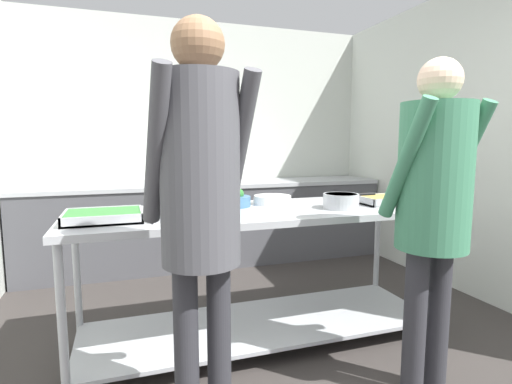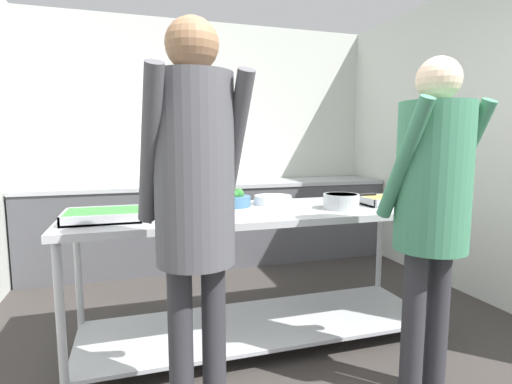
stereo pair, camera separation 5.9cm
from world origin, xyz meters
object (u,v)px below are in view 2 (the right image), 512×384
object	(u,v)px
serving_tray_roast	(183,212)
sauce_pan	(341,201)
serving_tray_greens	(103,216)
plate_stack	(273,200)
broccoli_bowl	(232,200)
serving_tray_vegetables	(390,200)
water_bottle	(197,173)
guest_serving_left	(195,190)
guest_serving_right	(432,194)

from	to	relation	value
serving_tray_roast	sauce_pan	size ratio (longest dim) A/B	1.07
serving_tray_greens	plate_stack	world-z (taller)	plate_stack
broccoli_bowl	serving_tray_vegetables	xyz separation A→B (m)	(1.08, -0.23, -0.02)
water_bottle	broccoli_bowl	bearing A→B (deg)	-91.15
serving_tray_greens	serving_tray_roast	size ratio (longest dim) A/B	1.03
broccoli_bowl	guest_serving_left	world-z (taller)	guest_serving_left
serving_tray_roast	plate_stack	bearing A→B (deg)	22.85
plate_stack	sauce_pan	xyz separation A→B (m)	(0.36, -0.31, 0.02)
serving_tray_greens	guest_serving_right	bearing A→B (deg)	-24.71
serving_tray_greens	guest_serving_right	distance (m)	1.73
serving_tray_vegetables	water_bottle	bearing A→B (deg)	118.53
guest_serving_left	guest_serving_right	world-z (taller)	guest_serving_left
broccoli_bowl	guest_serving_right	world-z (taller)	guest_serving_right
serving_tray_greens	plate_stack	xyz separation A→B (m)	(1.09, 0.26, 0.00)
serving_tray_greens	guest_serving_left	world-z (taller)	guest_serving_left
sauce_pan	water_bottle	world-z (taller)	water_bottle
broccoli_bowl	guest_serving_right	xyz separation A→B (m)	(0.77, -0.97, 0.13)
serving_tray_greens	guest_serving_left	distance (m)	0.85
broccoli_bowl	water_bottle	xyz separation A→B (m)	(0.03, 1.70, 0.05)
broccoli_bowl	serving_tray_roast	bearing A→B (deg)	-143.31
serving_tray_vegetables	guest_serving_right	size ratio (longest dim) A/B	0.24
serving_tray_greens	guest_serving_left	xyz separation A→B (m)	(0.40, -0.72, 0.21)
serving_tray_greens	serving_tray_roast	bearing A→B (deg)	-1.83
guest_serving_left	guest_serving_right	xyz separation A→B (m)	(1.17, 0.00, -0.06)
serving_tray_greens	guest_serving_right	xyz separation A→B (m)	(1.57, -0.72, 0.15)
serving_tray_roast	sauce_pan	bearing A→B (deg)	-2.34
serving_tray_vegetables	guest_serving_right	xyz separation A→B (m)	(-0.30, -0.75, 0.15)
water_bottle	serving_tray_greens	bearing A→B (deg)	-113.06
guest_serving_right	serving_tray_greens	bearing A→B (deg)	155.29
serving_tray_greens	serving_tray_vegetables	xyz separation A→B (m)	(1.87, 0.03, -0.00)
broccoli_bowl	serving_tray_vegetables	world-z (taller)	broccoli_bowl
serving_tray_roast	broccoli_bowl	bearing A→B (deg)	36.69
plate_stack	sauce_pan	size ratio (longest dim) A/B	0.72
broccoli_bowl	guest_serving_left	bearing A→B (deg)	-111.98
guest_serving_left	water_bottle	world-z (taller)	guest_serving_left
serving_tray_greens	water_bottle	bearing A→B (deg)	66.94
serving_tray_roast	serving_tray_vegetables	distance (m)	1.44
serving_tray_vegetables	sauce_pan	bearing A→B (deg)	-169.17
plate_stack	serving_tray_vegetables	xyz separation A→B (m)	(0.79, -0.23, -0.00)
serving_tray_greens	broccoli_bowl	bearing A→B (deg)	17.60
plate_stack	guest_serving_left	world-z (taller)	guest_serving_left
sauce_pan	guest_serving_right	world-z (taller)	guest_serving_right
serving_tray_greens	guest_serving_left	size ratio (longest dim) A/B	0.23
guest_serving_right	water_bottle	distance (m)	2.77
serving_tray_vegetables	serving_tray_greens	bearing A→B (deg)	-179.17
serving_tray_greens	water_bottle	world-z (taller)	water_bottle
broccoli_bowl	water_bottle	bearing A→B (deg)	88.85
serving_tray_greens	broccoli_bowl	size ratio (longest dim) A/B	1.65
plate_stack	sauce_pan	world-z (taller)	sauce_pan
guest_serving_right	water_bottle	size ratio (longest dim) A/B	7.73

